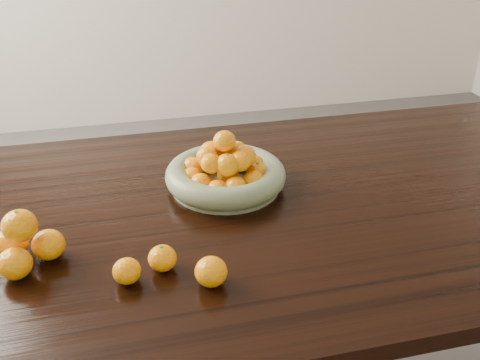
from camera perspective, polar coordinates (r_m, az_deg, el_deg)
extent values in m
cube|color=black|center=(1.31, 1.36, -3.27)|extent=(2.00, 1.00, 0.04)
cube|color=black|center=(2.21, 22.15, -2.68)|extent=(0.08, 0.08, 0.71)
cylinder|color=gray|center=(1.37, -1.54, -0.50)|extent=(0.28, 0.28, 0.01)
torus|color=gray|center=(1.36, -1.55, 0.57)|extent=(0.31, 0.31, 0.06)
ellipsoid|color=#FF9D07|center=(1.39, 1.49, 1.61)|extent=(0.06, 0.06, 0.05)
ellipsoid|color=#FF9D07|center=(1.42, 0.06, 2.07)|extent=(0.06, 0.06, 0.05)
ellipsoid|color=#FF9D07|center=(1.43, -1.83, 2.27)|extent=(0.06, 0.06, 0.06)
ellipsoid|color=#FF9D07|center=(1.42, -3.41, 2.09)|extent=(0.06, 0.06, 0.05)
ellipsoid|color=#FF9D07|center=(1.39, -5.05, 1.33)|extent=(0.06, 0.06, 0.05)
ellipsoid|color=#FF9D07|center=(1.35, -5.14, 0.34)|extent=(0.05, 0.05, 0.05)
ellipsoid|color=#FF9D07|center=(1.31, -4.17, -0.39)|extent=(0.06, 0.06, 0.05)
ellipsoid|color=#FF9D07|center=(1.28, -2.40, -1.04)|extent=(0.05, 0.05, 0.05)
ellipsoid|color=#FF9D07|center=(1.29, -0.47, -0.78)|extent=(0.06, 0.06, 0.05)
ellipsoid|color=#FF9D07|center=(1.31, 1.49, -0.18)|extent=(0.06, 0.06, 0.05)
ellipsoid|color=#FF9D07|center=(1.36, 1.89, 0.78)|extent=(0.06, 0.06, 0.05)
ellipsoid|color=#FF9D07|center=(1.35, -1.30, 0.66)|extent=(0.06, 0.06, 0.05)
ellipsoid|color=#FF9D07|center=(1.36, -0.37, 3.15)|extent=(0.05, 0.05, 0.05)
ellipsoid|color=#FF9D07|center=(1.38, -1.71, 3.42)|extent=(0.06, 0.06, 0.05)
ellipsoid|color=#FF9D07|center=(1.36, -3.11, 3.07)|extent=(0.06, 0.06, 0.05)
ellipsoid|color=#FF9D07|center=(1.33, -3.50, 2.55)|extent=(0.06, 0.06, 0.05)
ellipsoid|color=#FF9D07|center=(1.30, -3.09, 1.78)|extent=(0.05, 0.05, 0.05)
ellipsoid|color=#FF9D07|center=(1.30, -1.37, 1.60)|extent=(0.06, 0.06, 0.06)
ellipsoid|color=#FF9D07|center=(1.31, 0.00, 2.01)|extent=(0.05, 0.05, 0.05)
ellipsoid|color=#FF9D07|center=(1.33, 0.48, 2.54)|extent=(0.06, 0.06, 0.05)
ellipsoid|color=#FF9D07|center=(1.32, -1.67, 4.15)|extent=(0.06, 0.06, 0.05)
ellipsoid|color=#FF9D07|center=(1.14, -22.89, -8.22)|extent=(0.07, 0.07, 0.06)
ellipsoid|color=#FF9D07|center=(1.17, -19.75, -6.52)|extent=(0.07, 0.07, 0.06)
ellipsoid|color=#FF9D07|center=(1.20, -23.14, -6.16)|extent=(0.07, 0.07, 0.06)
ellipsoid|color=#FF9D07|center=(1.14, -22.45, -4.53)|extent=(0.07, 0.07, 0.06)
ellipsoid|color=#FF9D07|center=(1.08, -8.28, -8.26)|extent=(0.06, 0.06, 0.05)
ellipsoid|color=#FF9D07|center=(1.06, -11.98, -9.48)|extent=(0.06, 0.06, 0.05)
ellipsoid|color=#FF9D07|center=(1.03, -3.10, -9.73)|extent=(0.06, 0.06, 0.06)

